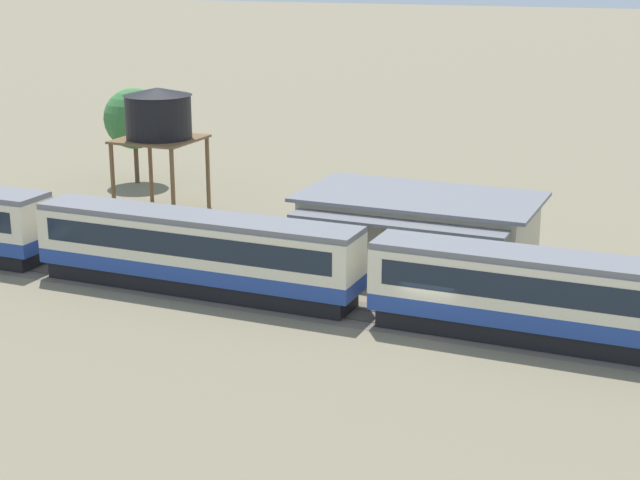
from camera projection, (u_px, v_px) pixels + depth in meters
The scene contains 6 objects.
ground_plane at pixel (430, 331), 45.55m from camera, with size 600.00×600.00×0.00m, color #7A7056.
passenger_train at pixel (200, 250), 50.26m from camera, with size 93.29×2.89×4.12m.
railway_track at pixel (26, 266), 55.15m from camera, with size 149.50×3.60×0.04m.
station_building at pixel (419, 229), 54.90m from camera, with size 13.21×8.63×4.01m.
water_tower at pixel (158, 116), 65.03m from camera, with size 5.11×5.11×8.43m.
yard_tree_0 at pixel (134, 119), 73.91m from camera, with size 4.57×4.57×7.25m.
Camera 1 is at (11.92, -41.16, 16.82)m, focal length 55.00 mm.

